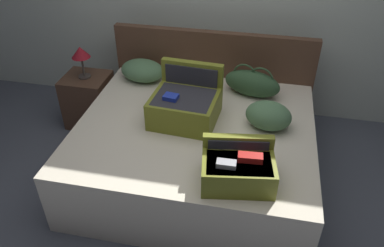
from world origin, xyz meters
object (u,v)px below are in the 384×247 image
(duffel_bag, at_px, (252,83))
(nightstand, at_px, (89,100))
(hard_case_medium, at_px, (238,169))
(table_lamp, at_px, (81,54))
(pillow_center_head, at_px, (268,116))
(pillow_near_headboard, at_px, (143,70))
(hard_case_large, at_px, (185,104))
(bed, at_px, (195,151))

(duffel_bag, xyz_separation_m, nightstand, (-1.64, 0.02, -0.40))
(hard_case_medium, bearing_deg, nightstand, 135.52)
(hard_case_medium, distance_m, table_lamp, 2.02)
(hard_case_medium, height_order, pillow_center_head, hard_case_medium)
(hard_case_medium, xyz_separation_m, pillow_near_headboard, (-1.05, 1.23, -0.01))
(table_lamp, bearing_deg, pillow_center_head, -15.41)
(hard_case_medium, distance_m, pillow_near_headboard, 1.61)
(pillow_center_head, bearing_deg, nightstand, 164.59)
(hard_case_medium, height_order, table_lamp, table_lamp)
(hard_case_large, distance_m, table_lamp, 1.25)
(bed, height_order, hard_case_large, hard_case_large)
(hard_case_medium, xyz_separation_m, pillow_center_head, (0.17, 0.68, -0.00))
(bed, distance_m, duffel_bag, 0.80)
(hard_case_large, relative_size, pillow_center_head, 1.51)
(pillow_near_headboard, relative_size, pillow_center_head, 1.18)
(duffel_bag, bearing_deg, nightstand, 179.20)
(pillow_near_headboard, bearing_deg, duffel_bag, -4.16)
(duffel_bag, xyz_separation_m, table_lamp, (-1.64, 0.02, 0.12))
(hard_case_large, xyz_separation_m, pillow_near_headboard, (-0.55, 0.57, -0.04))
(hard_case_large, relative_size, duffel_bag, 1.01)
(nightstand, bearing_deg, table_lamp, 180.00)
(bed, distance_m, pillow_center_head, 0.69)
(duffel_bag, height_order, nightstand, duffel_bag)
(bed, relative_size, pillow_center_head, 5.24)
(duffel_bag, height_order, pillow_center_head, duffel_bag)
(pillow_near_headboard, xyz_separation_m, nightstand, (-0.59, -0.05, -0.38))
(hard_case_large, relative_size, table_lamp, 1.71)
(table_lamp, bearing_deg, duffel_bag, -0.80)
(hard_case_medium, distance_m, pillow_center_head, 0.70)
(pillow_near_headboard, distance_m, nightstand, 0.70)
(hard_case_large, height_order, table_lamp, hard_case_large)
(bed, xyz_separation_m, nightstand, (-1.23, 0.59, -0.00))
(bed, distance_m, hard_case_medium, 0.81)
(bed, bearing_deg, duffel_bag, 54.30)
(table_lamp, bearing_deg, pillow_near_headboard, 5.20)
(hard_case_large, xyz_separation_m, table_lamp, (-1.14, 0.52, 0.10))
(duffel_bag, bearing_deg, hard_case_large, -135.24)
(hard_case_large, relative_size, nightstand, 1.02)
(hard_case_large, height_order, nightstand, hard_case_large)
(duffel_bag, height_order, table_lamp, table_lamp)
(bed, xyz_separation_m, pillow_near_headboard, (-0.64, 0.64, 0.37))
(pillow_near_headboard, height_order, pillow_center_head, pillow_center_head)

